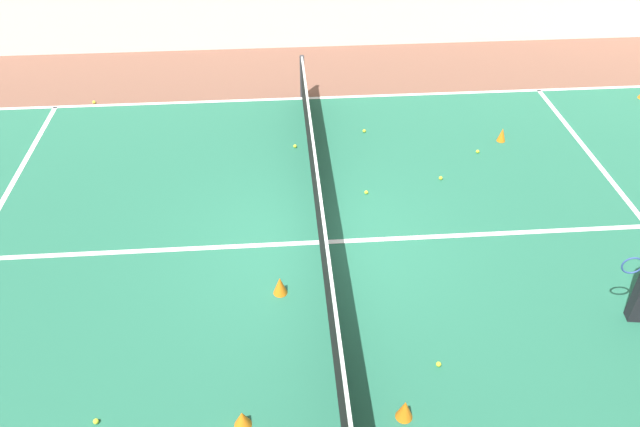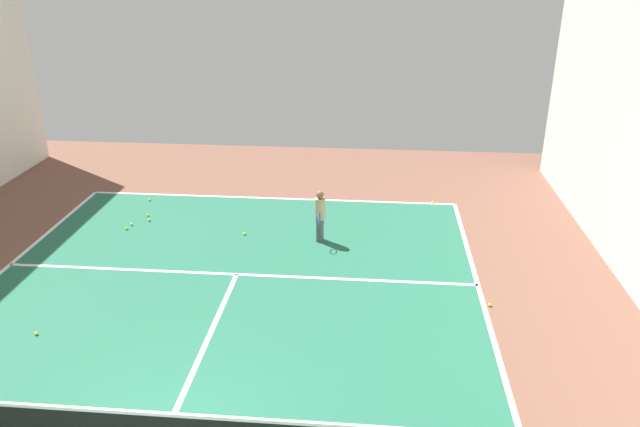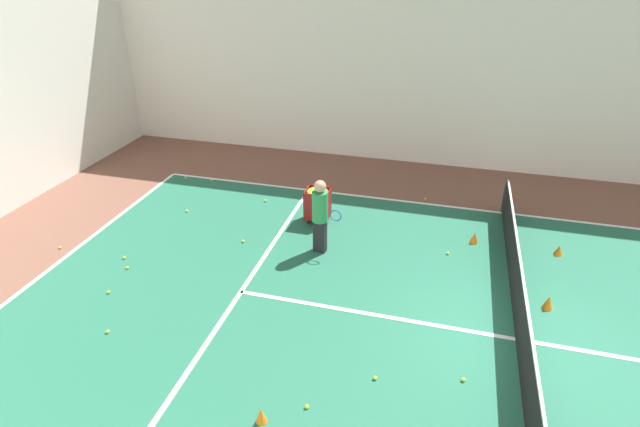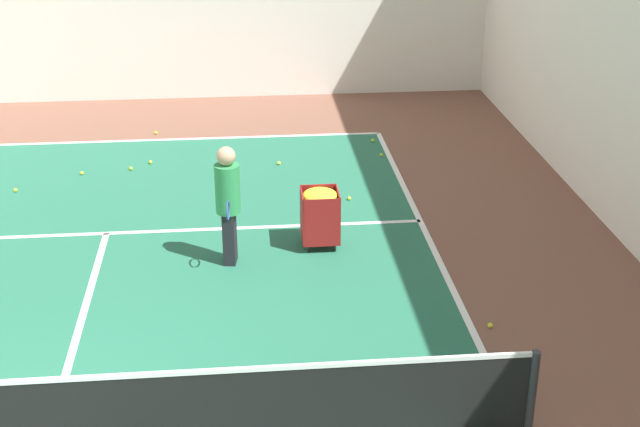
# 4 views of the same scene
# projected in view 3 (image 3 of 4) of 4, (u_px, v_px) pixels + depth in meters

# --- Properties ---
(ground_plane) EXTENTS (30.09, 30.09, 0.00)m
(ground_plane) POSITION_uv_depth(u_px,v_px,m) (516.00, 339.00, 9.28)
(ground_plane) COLOR brown
(court_playing_area) EXTENTS (10.28, 20.06, 0.00)m
(court_playing_area) POSITION_uv_depth(u_px,v_px,m) (516.00, 339.00, 9.28)
(court_playing_area) COLOR #23664C
(court_playing_area) RESTS_ON ground
(line_baseline_far) EXTENTS (10.28, 0.10, 0.00)m
(line_baseline_far) POSITION_uv_depth(u_px,v_px,m) (61.00, 261.00, 11.58)
(line_baseline_far) COLOR white
(line_baseline_far) RESTS_ON ground
(line_sideline_right) EXTENTS (0.10, 20.06, 0.00)m
(line_sideline_right) POSITION_uv_depth(u_px,v_px,m) (502.00, 213.00, 13.64)
(line_sideline_right) COLOR white
(line_sideline_right) RESTS_ON ground
(line_service_far) EXTENTS (10.28, 0.10, 0.00)m
(line_service_far) POSITION_uv_depth(u_px,v_px,m) (241.00, 292.00, 10.54)
(line_service_far) COLOR white
(line_service_far) RESTS_ON ground
(line_centre_service) EXTENTS (0.10, 11.03, 0.00)m
(line_centre_service) POSITION_uv_depth(u_px,v_px,m) (516.00, 339.00, 9.28)
(line_centre_service) COLOR white
(line_centre_service) RESTS_ON ground
(hall_enclosure_right) EXTENTS (0.15, 26.39, 6.88)m
(hall_enclosure_right) POSITION_uv_depth(u_px,v_px,m) (517.00, 62.00, 14.63)
(hall_enclosure_right) COLOR silver
(hall_enclosure_right) RESTS_ON ground
(tennis_net) EXTENTS (10.58, 0.10, 0.99)m
(tennis_net) POSITION_uv_depth(u_px,v_px,m) (521.00, 318.00, 9.04)
(tennis_net) COLOR #2D2D33
(tennis_net) RESTS_ON ground
(coach_at_net) EXTENTS (0.42, 0.72, 1.84)m
(coach_at_net) POSITION_uv_depth(u_px,v_px,m) (320.00, 212.00, 11.46)
(coach_at_net) COLOR black
(coach_at_net) RESTS_ON ground
(ball_cart) EXTENTS (0.58, 0.61, 0.93)m
(ball_cart) POSITION_uv_depth(u_px,v_px,m) (318.00, 199.00, 12.94)
(ball_cart) COLOR maroon
(ball_cart) RESTS_ON ground
(training_cone_0) EXTENTS (0.21, 0.21, 0.28)m
(training_cone_0) POSITION_uv_depth(u_px,v_px,m) (474.00, 237.00, 12.22)
(training_cone_0) COLOR orange
(training_cone_0) RESTS_ON ground
(training_cone_1) EXTENTS (0.21, 0.21, 0.24)m
(training_cone_1) POSITION_uv_depth(u_px,v_px,m) (559.00, 250.00, 11.76)
(training_cone_1) COLOR orange
(training_cone_1) RESTS_ON ground
(training_cone_2) EXTENTS (0.21, 0.21, 0.29)m
(training_cone_2) POSITION_uv_depth(u_px,v_px,m) (548.00, 302.00, 10.00)
(training_cone_2) COLOR orange
(training_cone_2) RESTS_ON ground
(training_cone_4) EXTENTS (0.17, 0.17, 0.29)m
(training_cone_4) POSITION_uv_depth(u_px,v_px,m) (261.00, 415.00, 7.61)
(training_cone_4) COLOR orange
(training_cone_4) RESTS_ON ground
(tennis_ball_1) EXTENTS (0.07, 0.07, 0.07)m
(tennis_ball_1) POSITION_uv_depth(u_px,v_px,m) (186.00, 177.00, 15.63)
(tennis_ball_1) COLOR yellow
(tennis_ball_1) RESTS_ON ground
(tennis_ball_5) EXTENTS (0.07, 0.07, 0.07)m
(tennis_ball_5) POSITION_uv_depth(u_px,v_px,m) (109.00, 292.00, 10.48)
(tennis_ball_5) COLOR yellow
(tennis_ball_5) RESTS_ON ground
(tennis_ball_6) EXTENTS (0.07, 0.07, 0.07)m
(tennis_ball_6) POSITION_uv_depth(u_px,v_px,m) (127.00, 268.00, 11.28)
(tennis_ball_6) COLOR yellow
(tennis_ball_6) RESTS_ON ground
(tennis_ball_8) EXTENTS (0.07, 0.07, 0.07)m
(tennis_ball_8) POSITION_uv_depth(u_px,v_px,m) (463.00, 380.00, 8.38)
(tennis_ball_8) COLOR yellow
(tennis_ball_8) RESTS_ON ground
(tennis_ball_10) EXTENTS (0.07, 0.07, 0.07)m
(tennis_ball_10) POSITION_uv_depth(u_px,v_px,m) (375.00, 378.00, 8.41)
(tennis_ball_10) COLOR yellow
(tennis_ball_10) RESTS_ON ground
(tennis_ball_12) EXTENTS (0.07, 0.07, 0.07)m
(tennis_ball_12) POSITION_uv_depth(u_px,v_px,m) (211.00, 180.00, 15.47)
(tennis_ball_12) COLOR yellow
(tennis_ball_12) RESTS_ON ground
(tennis_ball_13) EXTENTS (0.07, 0.07, 0.07)m
(tennis_ball_13) POSITION_uv_depth(u_px,v_px,m) (307.00, 407.00, 7.89)
(tennis_ball_13) COLOR yellow
(tennis_ball_13) RESTS_ON ground
(tennis_ball_14) EXTENTS (0.07, 0.07, 0.07)m
(tennis_ball_14) POSITION_uv_depth(u_px,v_px,m) (448.00, 253.00, 11.80)
(tennis_ball_14) COLOR yellow
(tennis_ball_14) RESTS_ON ground
(tennis_ball_16) EXTENTS (0.07, 0.07, 0.07)m
(tennis_ball_16) POSITION_uv_depth(u_px,v_px,m) (108.00, 332.00, 9.41)
(tennis_ball_16) COLOR yellow
(tennis_ball_16) RESTS_ON ground
(tennis_ball_19) EXTENTS (0.07, 0.07, 0.07)m
(tennis_ball_19) POSITION_uv_depth(u_px,v_px,m) (124.00, 257.00, 11.64)
(tennis_ball_19) COLOR yellow
(tennis_ball_19) RESTS_ON ground
(tennis_ball_20) EXTENTS (0.07, 0.07, 0.07)m
(tennis_ball_20) POSITION_uv_depth(u_px,v_px,m) (243.00, 241.00, 12.28)
(tennis_ball_20) COLOR yellow
(tennis_ball_20) RESTS_ON ground
(tennis_ball_23) EXTENTS (0.07, 0.07, 0.07)m
(tennis_ball_23) POSITION_uv_depth(u_px,v_px,m) (60.00, 247.00, 12.02)
(tennis_ball_23) COLOR yellow
(tennis_ball_23) RESTS_ON ground
(tennis_ball_25) EXTENTS (0.07, 0.07, 0.07)m
(tennis_ball_25) POSITION_uv_depth(u_px,v_px,m) (187.00, 211.00, 13.67)
(tennis_ball_25) COLOR yellow
(tennis_ball_25) RESTS_ON ground
(tennis_ball_26) EXTENTS (0.07, 0.07, 0.07)m
(tennis_ball_26) POSITION_uv_depth(u_px,v_px,m) (265.00, 201.00, 14.22)
(tennis_ball_26) COLOR yellow
(tennis_ball_26) RESTS_ON ground
(tennis_ball_29) EXTENTS (0.07, 0.07, 0.07)m
(tennis_ball_29) POSITION_uv_depth(u_px,v_px,m) (425.00, 199.00, 14.32)
(tennis_ball_29) COLOR yellow
(tennis_ball_29) RESTS_ON ground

